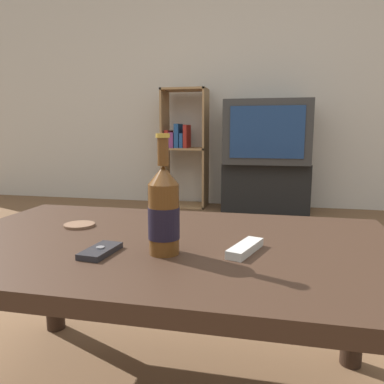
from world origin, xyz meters
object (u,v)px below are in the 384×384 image
at_px(beer_bottle, 164,212).
at_px(remote_control, 245,248).
at_px(bookshelf, 183,146).
at_px(tv_stand, 266,187).
at_px(television, 267,132).
at_px(cell_phone, 100,251).

relative_size(beer_bottle, remote_control, 1.90).
bearing_deg(beer_bottle, bookshelf, 102.65).
height_order(tv_stand, beer_bottle, beer_bottle).
distance_m(tv_stand, beer_bottle, 2.89).
distance_m(television, remote_control, 2.83).
distance_m(bookshelf, remote_control, 2.99).
height_order(bookshelf, beer_bottle, bookshelf).
bearing_deg(tv_stand, bookshelf, 176.71).
relative_size(tv_stand, beer_bottle, 2.92).
xyz_separation_m(cell_phone, remote_control, (0.34, 0.08, 0.00)).
bearing_deg(television, beer_bottle, -93.70).
distance_m(tv_stand, cell_phone, 2.93).
relative_size(tv_stand, cell_phone, 6.65).
xyz_separation_m(television, remote_control, (0.00, -2.81, -0.26)).
xyz_separation_m(tv_stand, television, (0.00, -0.00, 0.53)).
relative_size(cell_phone, remote_control, 0.83).
bearing_deg(tv_stand, beer_bottle, -93.69).
bearing_deg(bookshelf, tv_stand, -3.29).
bearing_deg(beer_bottle, television, 86.30).
distance_m(television, cell_phone, 2.93).
relative_size(bookshelf, remote_control, 8.02).
height_order(beer_bottle, cell_phone, beer_bottle).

